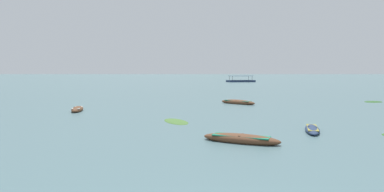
# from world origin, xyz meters

# --- Properties ---
(ground_plane) EXTENTS (6000.00, 6000.00, 0.00)m
(ground_plane) POSITION_xyz_m (0.00, 1500.00, 0.00)
(ground_plane) COLOR slate
(mountain_2) EXTENTS (1842.66, 1842.66, 498.79)m
(mountain_2) POSITION_xyz_m (-614.16, 2103.39, 249.39)
(mountain_2) COLOR slate
(mountain_2) RESTS_ON ground
(mountain_3) EXTENTS (720.55, 720.55, 242.91)m
(mountain_3) POSITION_xyz_m (398.37, 2042.42, 121.46)
(mountain_3) COLOR slate
(mountain_3) RESTS_ON ground
(rowboat_0) EXTENTS (3.83, 2.86, 0.52)m
(rowboat_0) POSITION_xyz_m (2.47, 10.05, 0.16)
(rowboat_0) COLOR brown
(rowboat_0) RESTS_ON ground
(rowboat_3) EXTENTS (2.06, 3.29, 0.36)m
(rowboat_3) POSITION_xyz_m (7.36, 12.37, 0.12)
(rowboat_3) COLOR navy
(rowboat_3) RESTS_ON ground
(rowboat_5) EXTENTS (3.58, 3.96, 0.58)m
(rowboat_5) POSITION_xyz_m (7.40, 28.81, 0.18)
(rowboat_5) COLOR brown
(rowboat_5) RESTS_ON ground
(rowboat_6) EXTENTS (1.10, 3.16, 0.51)m
(rowboat_6) POSITION_xyz_m (-8.47, 24.15, 0.16)
(rowboat_6) COLOR brown
(rowboat_6) RESTS_ON ground
(ferry_0) EXTENTS (10.65, 5.35, 2.54)m
(ferry_0) POSITION_xyz_m (30.79, 110.91, 0.45)
(ferry_0) COLOR navy
(ferry_0) RESTS_ON ground
(weed_patch_3) EXTENTS (2.16, 3.37, 0.14)m
(weed_patch_3) POSITION_xyz_m (-0.21, 16.98, 0.00)
(weed_patch_3) COLOR #477033
(weed_patch_3) RESTS_ON ground
(weed_patch_4) EXTENTS (3.38, 3.17, 0.14)m
(weed_patch_4) POSITION_xyz_m (23.80, 29.23, 0.00)
(weed_patch_4) COLOR #2D5628
(weed_patch_4) RESTS_ON ground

